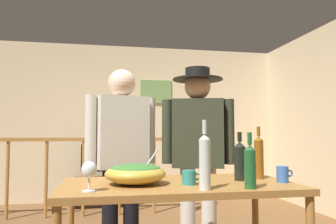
{
  "coord_description": "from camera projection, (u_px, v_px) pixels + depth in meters",
  "views": [
    {
      "loc": [
        -0.28,
        -2.74,
        1.11
      ],
      "look_at": [
        0.18,
        -0.3,
        1.28
      ],
      "focal_mm": 35.61,
      "sensor_mm": 36.0,
      "label": 1
    }
  ],
  "objects": [
    {
      "name": "back_wall",
      "position": [
        122.0,
        122.0,
        5.71
      ],
      "size": [
        5.5,
        0.1,
        2.63
      ],
      "primitive_type": "cube",
      "color": "beige",
      "rests_on": "ground_plane"
    },
    {
      "name": "framed_picture",
      "position": [
        156.0,
        92.0,
        5.79
      ],
      "size": [
        0.54,
        0.03,
        0.4
      ],
      "primitive_type": "cube",
      "color": "#729955"
    },
    {
      "name": "stair_railing",
      "position": [
        102.0,
        165.0,
        4.59
      ],
      "size": [
        3.48,
        0.1,
        1.11
      ],
      "color": "#9E6B33",
      "rests_on": "ground_plane"
    },
    {
      "name": "tv_console",
      "position": [
        103.0,
        191.0,
        5.24
      ],
      "size": [
        0.9,
        0.4,
        0.43
      ],
      "primitive_type": "cube",
      "color": "#38281E",
      "rests_on": "ground_plane"
    },
    {
      "name": "flat_screen_tv",
      "position": [
        103.0,
        158.0,
        5.24
      ],
      "size": [
        0.69,
        0.12,
        0.53
      ],
      "color": "black",
      "rests_on": "tv_console"
    },
    {
      "name": "serving_table",
      "position": [
        178.0,
        195.0,
        2.12
      ],
      "size": [
        1.46,
        0.79,
        0.8
      ],
      "color": "#9E6B33",
      "rests_on": "ground_plane"
    },
    {
      "name": "salad_bowl",
      "position": [
        135.0,
        173.0,
        2.06
      ],
      "size": [
        0.38,
        0.38,
        0.22
      ],
      "color": "gold",
      "rests_on": "serving_table"
    },
    {
      "name": "wine_glass",
      "position": [
        89.0,
        171.0,
        1.8
      ],
      "size": [
        0.08,
        0.08,
        0.16
      ],
      "color": "silver",
      "rests_on": "serving_table"
    },
    {
      "name": "wine_bottle_green",
      "position": [
        250.0,
        166.0,
        1.9
      ],
      "size": [
        0.07,
        0.07,
        0.32
      ],
      "color": "#1E5628",
      "rests_on": "serving_table"
    },
    {
      "name": "wine_bottle_amber",
      "position": [
        259.0,
        157.0,
        2.32
      ],
      "size": [
        0.06,
        0.06,
        0.36
      ],
      "color": "brown",
      "rests_on": "serving_table"
    },
    {
      "name": "wine_bottle_dark",
      "position": [
        240.0,
        160.0,
        2.23
      ],
      "size": [
        0.08,
        0.08,
        0.32
      ],
      "color": "black",
      "rests_on": "serving_table"
    },
    {
      "name": "wine_bottle_clear",
      "position": [
        205.0,
        161.0,
        1.86
      ],
      "size": [
        0.06,
        0.06,
        0.39
      ],
      "color": "silver",
      "rests_on": "serving_table"
    },
    {
      "name": "mug_teal",
      "position": [
        189.0,
        177.0,
        2.04
      ],
      "size": [
        0.12,
        0.09,
        0.09
      ],
      "color": "teal",
      "rests_on": "serving_table"
    },
    {
      "name": "mug_blue",
      "position": [
        283.0,
        174.0,
        2.13
      ],
      "size": [
        0.11,
        0.08,
        0.1
      ],
      "color": "#3866B2",
      "rests_on": "serving_table"
    },
    {
      "name": "person_standing_left",
      "position": [
        121.0,
        150.0,
        2.75
      ],
      "size": [
        0.59,
        0.33,
        1.65
      ],
      "rotation": [
        0.0,
        0.0,
        3.43
      ],
      "color": "black",
      "rests_on": "ground_plane"
    },
    {
      "name": "person_standing_right",
      "position": [
        198.0,
        145.0,
        2.87
      ],
      "size": [
        0.6,
        0.44,
        1.69
      ],
      "rotation": [
        0.0,
        0.0,
        2.85
      ],
      "color": "beige",
      "rests_on": "ground_plane"
    }
  ]
}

